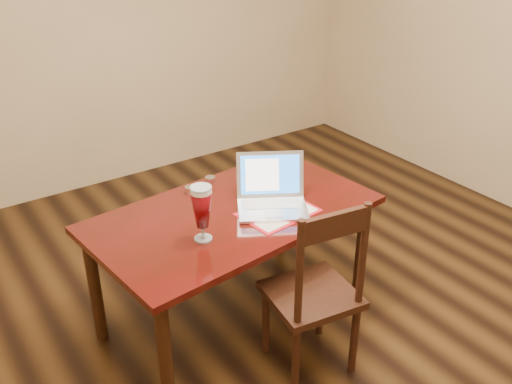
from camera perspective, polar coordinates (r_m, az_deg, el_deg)
ground at (r=3.26m, az=5.34°, el=-14.27°), size 5.00×5.00×0.00m
room_shell at (r=2.47m, az=7.19°, el=17.83°), size 4.51×5.01×2.71m
dining_table at (r=3.03m, az=-2.20°, el=-3.12°), size 1.57×0.99×0.98m
dining_chair at (r=2.82m, az=5.92°, el=-10.03°), size 0.47×0.45×0.98m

